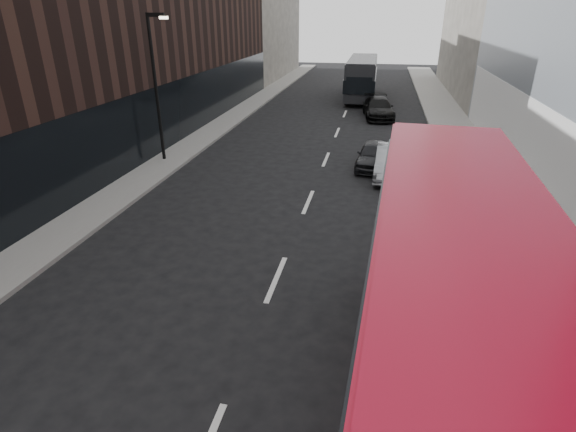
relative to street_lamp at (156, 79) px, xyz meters
The scene contains 10 objects.
sidewalk_right 17.69m from the street_lamp, 24.00° to the left, with size 3.00×80.00×0.15m, color slate.
sidewalk_left 8.12m from the street_lamp, 88.20° to the left, with size 2.00×80.00×0.15m, color slate.
building_left_mid 12.76m from the street_lamp, 105.29° to the left, with size 5.00×24.00×14.00m, color black.
building_left_far 34.24m from the street_lamp, 95.51° to the left, with size 5.00×20.00×13.00m, color #5F5B54.
street_lamp is the anchor object (origin of this frame).
red_bus 19.30m from the street_lamp, 50.65° to the right, with size 3.22×11.57×4.63m.
grey_bus 23.26m from the street_lamp, 67.06° to the left, with size 2.61×10.76×3.46m.
car_a 11.33m from the street_lamp, ahead, with size 1.53×3.81×1.30m, color black.
car_b 12.10m from the street_lamp, ahead, with size 1.51×4.32×1.42m, color gray.
car_c 17.25m from the street_lamp, 50.63° to the left, with size 2.02×4.96×1.44m, color black.
Camera 1 is at (2.57, -2.97, 7.17)m, focal length 28.00 mm.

